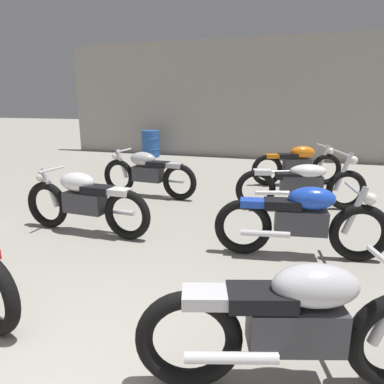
% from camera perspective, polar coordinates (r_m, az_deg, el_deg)
% --- Properties ---
extents(back_wall, '(12.78, 0.24, 3.60)m').
position_cam_1_polar(back_wall, '(11.39, 10.66, 14.38)').
color(back_wall, '#9E998E').
rests_on(back_wall, ground).
extents(motorcycle_left_row_1, '(1.97, 0.48, 0.88)m').
position_cam_1_polar(motorcycle_left_row_1, '(5.01, -16.97, -1.35)').
color(motorcycle_left_row_1, black).
rests_on(motorcycle_left_row_1, ground).
extents(motorcycle_left_row_2, '(1.97, 0.48, 0.88)m').
position_cam_1_polar(motorcycle_left_row_2, '(6.73, -7.18, 3.12)').
color(motorcycle_left_row_2, black).
rests_on(motorcycle_left_row_2, ground).
extents(motorcycle_right_row_0, '(1.92, 0.74, 0.88)m').
position_cam_1_polar(motorcycle_right_row_0, '(2.38, 16.59, -19.63)').
color(motorcycle_right_row_0, black).
rests_on(motorcycle_right_row_0, ground).
extents(motorcycle_right_row_1, '(1.96, 0.58, 0.88)m').
position_cam_1_polar(motorcycle_right_row_1, '(4.23, 17.27, -4.29)').
color(motorcycle_right_row_1, black).
rests_on(motorcycle_right_row_1, ground).
extents(motorcycle_right_row_2, '(2.12, 0.87, 0.97)m').
position_cam_1_polar(motorcycle_right_row_2, '(6.13, 17.32, 1.39)').
color(motorcycle_right_row_2, black).
rests_on(motorcycle_right_row_2, ground).
extents(motorcycle_right_row_3, '(1.88, 0.82, 0.88)m').
position_cam_1_polar(motorcycle_right_row_3, '(7.93, 16.65, 4.35)').
color(motorcycle_right_row_3, black).
rests_on(motorcycle_right_row_3, ground).
extents(oil_drum, '(0.59, 0.59, 0.85)m').
position_cam_1_polar(oil_drum, '(11.63, -6.69, 7.73)').
color(oil_drum, '#23519E').
rests_on(oil_drum, ground).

